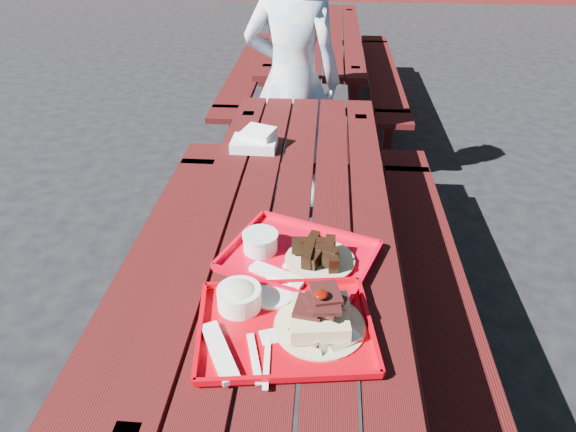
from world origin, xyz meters
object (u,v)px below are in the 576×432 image
object	(u,v)px
far_tray	(296,255)
picnic_table_far	(315,55)
picnic_table_near	(291,251)
near_tray	(285,316)
person	(292,81)

from	to	relation	value
far_tray	picnic_table_far	bearing A→B (deg)	90.73
picnic_table_far	far_tray	bearing A→B (deg)	-89.27
picnic_table_near	picnic_table_far	bearing A→B (deg)	90.00
picnic_table_near	near_tray	size ratio (longest dim) A/B	4.67
picnic_table_far	far_tray	world-z (taller)	far_tray
near_tray	person	xyz separation A→B (m)	(-0.12, 1.97, 0.01)
picnic_table_near	person	world-z (taller)	person
person	near_tray	bearing A→B (deg)	100.26
picnic_table_near	person	bearing A→B (deg)	93.85
picnic_table_far	person	size ratio (longest dim) A/B	1.51
picnic_table_far	person	distance (m)	1.46
far_tray	person	xyz separation A→B (m)	(-0.13, 1.67, 0.02)
far_tray	near_tray	bearing A→B (deg)	-92.57
picnic_table_near	near_tray	world-z (taller)	near_tray
near_tray	person	bearing A→B (deg)	93.44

